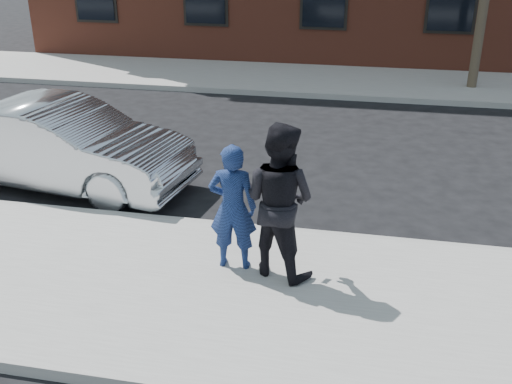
# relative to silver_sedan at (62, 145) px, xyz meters

# --- Properties ---
(ground) EXTENTS (100.00, 100.00, 0.00)m
(ground) POSITION_rel_silver_sedan_xyz_m (3.43, -2.70, -0.77)
(ground) COLOR black
(ground) RESTS_ON ground
(near_sidewalk) EXTENTS (50.00, 3.50, 0.15)m
(near_sidewalk) POSITION_rel_silver_sedan_xyz_m (3.43, -2.95, -0.69)
(near_sidewalk) COLOR gray
(near_sidewalk) RESTS_ON ground
(near_curb) EXTENTS (50.00, 0.10, 0.15)m
(near_curb) POSITION_rel_silver_sedan_xyz_m (3.43, -1.15, -0.69)
(near_curb) COLOR #999691
(near_curb) RESTS_ON ground
(far_sidewalk) EXTENTS (50.00, 3.50, 0.15)m
(far_sidewalk) POSITION_rel_silver_sedan_xyz_m (3.43, 8.55, -0.69)
(far_sidewalk) COLOR gray
(far_sidewalk) RESTS_ON ground
(far_curb) EXTENTS (50.00, 0.10, 0.15)m
(far_curb) POSITION_rel_silver_sedan_xyz_m (3.43, 6.75, -0.69)
(far_curb) COLOR #999691
(far_curb) RESTS_ON ground
(silver_sedan) EXTENTS (4.83, 2.27, 1.53)m
(silver_sedan) POSITION_rel_silver_sedan_xyz_m (0.00, 0.00, 0.00)
(silver_sedan) COLOR #B7BABF
(silver_sedan) RESTS_ON ground
(man_hoodie) EXTENTS (0.64, 0.50, 1.70)m
(man_hoodie) POSITION_rel_silver_sedan_xyz_m (3.64, -2.32, 0.24)
(man_hoodie) COLOR navy
(man_hoodie) RESTS_ON near_sidewalk
(man_peacoat) EXTENTS (1.20, 1.08, 2.03)m
(man_peacoat) POSITION_rel_silver_sedan_xyz_m (4.24, -2.35, 0.40)
(man_peacoat) COLOR black
(man_peacoat) RESTS_ON near_sidewalk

